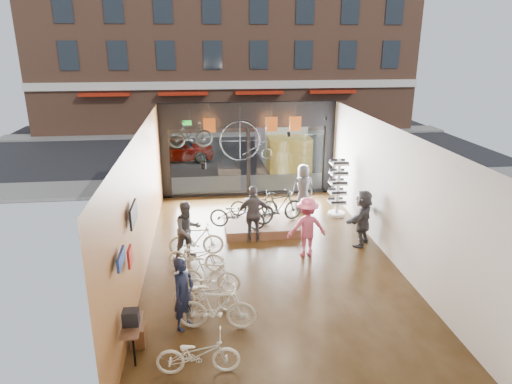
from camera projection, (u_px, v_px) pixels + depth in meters
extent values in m
cube|color=black|center=(269.00, 260.00, 13.34)|extent=(7.00, 12.00, 0.04)
cube|color=black|center=(270.00, 130.00, 12.13)|extent=(7.00, 12.00, 0.04)
cube|color=#9B572C|center=(141.00, 203.00, 12.35)|extent=(0.04, 12.00, 3.80)
cube|color=beige|center=(391.00, 193.00, 13.12)|extent=(0.04, 12.00, 3.80)
cube|color=beige|center=(326.00, 323.00, 7.06)|extent=(7.00, 0.04, 3.80)
cube|color=#198C26|center=(187.00, 123.00, 17.65)|extent=(0.35, 0.06, 0.18)
cube|color=black|center=(234.00, 147.00, 27.48)|extent=(30.00, 18.00, 0.02)
cube|color=slate|center=(246.00, 184.00, 20.10)|extent=(30.00, 2.40, 0.12)
cube|color=slate|center=(230.00, 133.00, 31.23)|extent=(30.00, 2.00, 0.12)
cube|color=brown|center=(226.00, 27.00, 31.40)|extent=(26.00, 5.00, 14.00)
imported|color=gray|center=(175.00, 148.00, 24.07)|extent=(4.06, 1.63, 1.38)
imported|color=beige|center=(198.00, 354.00, 8.64)|extent=(1.62, 0.63, 0.84)
imported|color=beige|center=(216.00, 308.00, 9.94)|extent=(1.82, 0.77, 1.06)
imported|color=beige|center=(206.00, 294.00, 10.68)|extent=(1.66, 0.93, 0.83)
imported|color=beige|center=(210.00, 275.00, 11.43)|extent=(1.63, 0.83, 0.95)
imported|color=beige|center=(196.00, 256.00, 12.56)|extent=(1.70, 0.99, 0.85)
imported|color=beige|center=(196.00, 240.00, 13.44)|extent=(1.62, 0.46, 0.98)
cube|color=brown|center=(261.00, 226.00, 15.36)|extent=(2.40, 1.80, 0.30)
imported|color=black|center=(237.00, 214.00, 14.62)|extent=(1.93, 1.16, 0.96)
imported|color=black|center=(279.00, 207.00, 15.09)|extent=(1.86, 1.13, 1.08)
imported|color=black|center=(254.00, 204.00, 15.69)|extent=(1.68, 0.73, 0.86)
imported|color=#161C33|center=(183.00, 293.00, 9.91)|extent=(0.68, 0.74, 1.69)
imported|color=#3F3F44|center=(188.00, 230.00, 13.18)|extent=(1.05, 0.97, 1.72)
imported|color=#3F3F44|center=(254.00, 214.00, 14.26)|extent=(1.08, 0.46, 1.82)
imported|color=#CC4C72|center=(307.00, 227.00, 13.29)|extent=(1.21, 0.75, 1.80)
imported|color=#3F3F44|center=(303.00, 188.00, 16.91)|extent=(0.95, 0.70, 1.77)
imported|color=#3F3F44|center=(363.00, 218.00, 14.02)|extent=(1.44, 1.63, 1.79)
imported|color=black|center=(190.00, 134.00, 16.12)|extent=(1.62, 0.61, 0.95)
cube|color=#CC5919|center=(209.00, 125.00, 17.11)|extent=(0.45, 0.03, 0.55)
cube|color=#CC5919|center=(272.00, 124.00, 17.36)|extent=(0.45, 0.03, 0.55)
cube|color=#CC5919|center=(295.00, 124.00, 17.47)|extent=(0.45, 0.03, 0.55)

